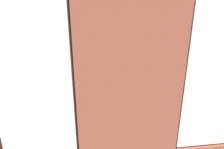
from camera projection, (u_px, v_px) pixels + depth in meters
name	position (u px, v px, depth m)	size (l,w,h in m)	color
ground_plane	(107.00, 105.00, 5.93)	(6.45, 6.27, 0.10)	#99663D
brick_wall_with_windows	(129.00, 98.00, 2.80)	(5.85, 0.30, 3.26)	brown
couch_by_window	(100.00, 146.00, 3.81)	(2.00, 0.87, 0.80)	black
couch_left	(199.00, 100.00, 5.41)	(0.92, 1.79, 0.80)	black
coffee_table	(116.00, 86.00, 6.03)	(1.42, 0.83, 0.45)	#A87547
cup_ceramic	(110.00, 82.00, 6.06)	(0.09, 0.09, 0.11)	#B23D38
table_plant_small	(116.00, 81.00, 5.97)	(0.13, 0.13, 0.20)	gray
remote_gray	(129.00, 81.00, 6.19)	(0.05, 0.17, 0.02)	#59595B
remote_black	(101.00, 87.00, 5.84)	(0.05, 0.17, 0.02)	black
media_console	(8.00, 96.00, 5.71)	(1.23, 0.42, 0.58)	black
tv_flatscreen	(3.00, 72.00, 5.47)	(1.18, 0.20, 0.78)	black
papasan_chair	(66.00, 65.00, 7.54)	(1.20, 1.20, 0.73)	olive
potted_plant_near_tv	(17.00, 98.00, 4.63)	(0.71, 0.77, 1.14)	#9E5638
potted_plant_between_couches	(180.00, 125.00, 3.94)	(0.54, 0.54, 0.90)	beige
potted_plant_beside_window_right	(4.00, 142.00, 3.41)	(0.65, 0.65, 1.00)	beige
potted_plant_by_left_couch	(165.00, 77.00, 6.55)	(0.48, 0.48, 0.66)	gray
potted_plant_foreground_right	(32.00, 57.00, 7.29)	(0.95, 0.84, 1.19)	gray
potted_plant_corner_near_left	(165.00, 55.00, 7.95)	(0.95, 1.00, 1.44)	#47423D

